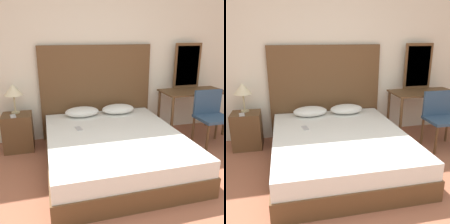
# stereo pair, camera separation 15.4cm
# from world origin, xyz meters

# --- Properties ---
(wall_back) EXTENTS (10.00, 0.06, 2.70)m
(wall_back) POSITION_xyz_m (0.00, 2.68, 1.35)
(wall_back) COLOR silver
(wall_back) RESTS_ON ground_plane
(bed) EXTENTS (1.68, 1.99, 0.42)m
(bed) POSITION_xyz_m (0.03, 1.58, 0.21)
(bed) COLOR brown
(bed) RESTS_ON ground_plane
(headboard) EXTENTS (1.76, 0.05, 1.46)m
(headboard) POSITION_xyz_m (0.03, 2.60, 0.73)
(headboard) COLOR brown
(headboard) RESTS_ON ground_plane
(pillow_left) EXTENTS (0.51, 0.32, 0.14)m
(pillow_left) POSITION_xyz_m (-0.26, 2.36, 0.49)
(pillow_left) COLOR white
(pillow_left) RESTS_ON bed
(pillow_right) EXTENTS (0.51, 0.32, 0.14)m
(pillow_right) POSITION_xyz_m (0.31, 2.36, 0.49)
(pillow_right) COLOR white
(pillow_right) RESTS_ON bed
(phone_on_bed) EXTENTS (0.10, 0.16, 0.01)m
(phone_on_bed) POSITION_xyz_m (-0.38, 1.85, 0.43)
(phone_on_bed) COLOR #B7B7BC
(phone_on_bed) RESTS_ON bed
(nightstand) EXTENTS (0.40, 0.36, 0.54)m
(nightstand) POSITION_xyz_m (-1.19, 2.35, 0.27)
(nightstand) COLOR brown
(nightstand) RESTS_ON ground_plane
(table_lamp) EXTENTS (0.25, 0.25, 0.42)m
(table_lamp) POSITION_xyz_m (-1.20, 2.42, 0.87)
(table_lamp) COLOR tan
(table_lamp) RESTS_ON nightstand
(phone_on_nightstand) EXTENTS (0.10, 0.16, 0.01)m
(phone_on_nightstand) POSITION_xyz_m (-1.22, 2.26, 0.54)
(phone_on_nightstand) COLOR #B7B7BC
(phone_on_nightstand) RESTS_ON nightstand
(vanity_desk) EXTENTS (1.05, 0.55, 0.73)m
(vanity_desk) POSITION_xyz_m (1.57, 2.27, 0.62)
(vanity_desk) COLOR brown
(vanity_desk) RESTS_ON ground_plane
(vanity_mirror) EXTENTS (0.48, 0.03, 0.75)m
(vanity_mirror) POSITION_xyz_m (1.57, 2.52, 1.11)
(vanity_mirror) COLOR brown
(vanity_mirror) RESTS_ON vanity_desk
(chair) EXTENTS (0.48, 0.42, 0.82)m
(chair) POSITION_xyz_m (1.60, 1.81, 0.48)
(chair) COLOR #334C6B
(chair) RESTS_ON ground_plane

